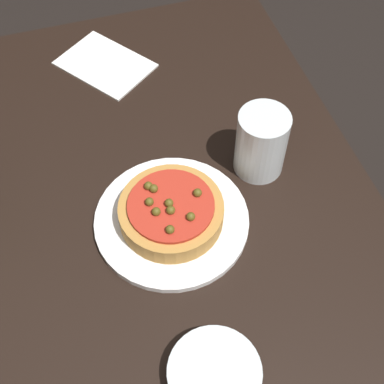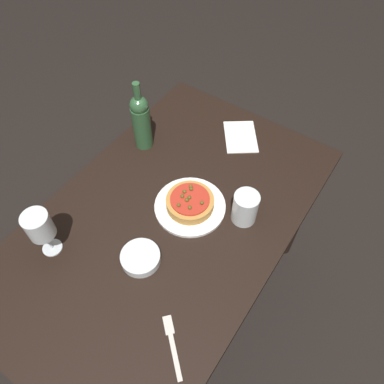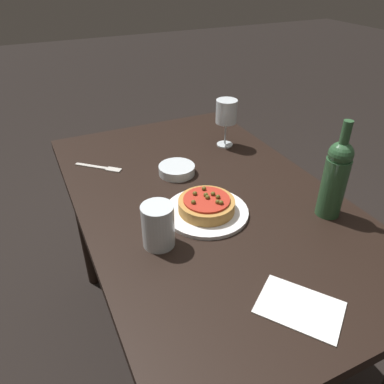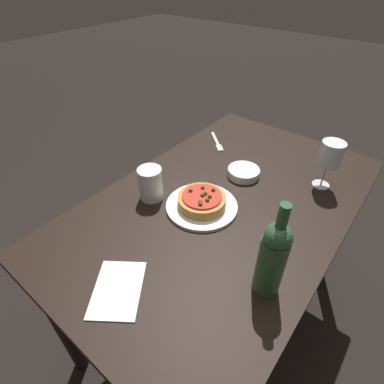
# 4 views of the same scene
# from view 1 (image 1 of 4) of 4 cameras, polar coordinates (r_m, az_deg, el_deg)

# --- Properties ---
(dining_table) EXTENTS (1.28, 0.79, 0.78)m
(dining_table) POSITION_cam_1_polar(r_m,az_deg,el_deg) (0.93, -3.07, -11.69)
(dining_table) COLOR black
(dining_table) RESTS_ON ground_plane
(dinner_plate) EXTENTS (0.25, 0.25, 0.01)m
(dinner_plate) POSITION_cam_1_polar(r_m,az_deg,el_deg) (0.87, -2.18, -3.04)
(dinner_plate) COLOR white
(dinner_plate) RESTS_ON dining_table
(pizza) EXTENTS (0.17, 0.17, 0.05)m
(pizza) POSITION_cam_1_polar(r_m,az_deg,el_deg) (0.85, -2.24, -2.10)
(pizza) COLOR #BC843D
(pizza) RESTS_ON dinner_plate
(water_cup) EXTENTS (0.09, 0.09, 0.12)m
(water_cup) POSITION_cam_1_polar(r_m,az_deg,el_deg) (0.90, 7.39, 5.21)
(water_cup) COLOR silver
(water_cup) RESTS_ON dining_table
(side_bowl) EXTENTS (0.13, 0.13, 0.03)m
(side_bowl) POSITION_cam_1_polar(r_m,az_deg,el_deg) (0.76, 2.39, -18.89)
(side_bowl) COLOR silver
(side_bowl) RESTS_ON dining_table
(paper_napkin) EXTENTS (0.22, 0.21, 0.00)m
(paper_napkin) POSITION_cam_1_polar(r_m,az_deg,el_deg) (1.13, -9.25, 13.29)
(paper_napkin) COLOR white
(paper_napkin) RESTS_ON dining_table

